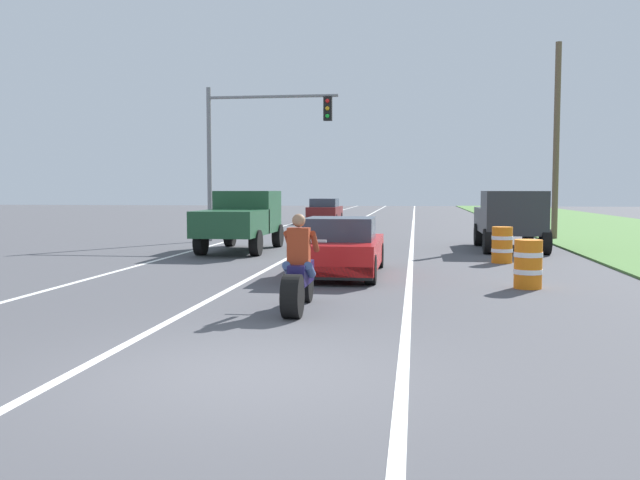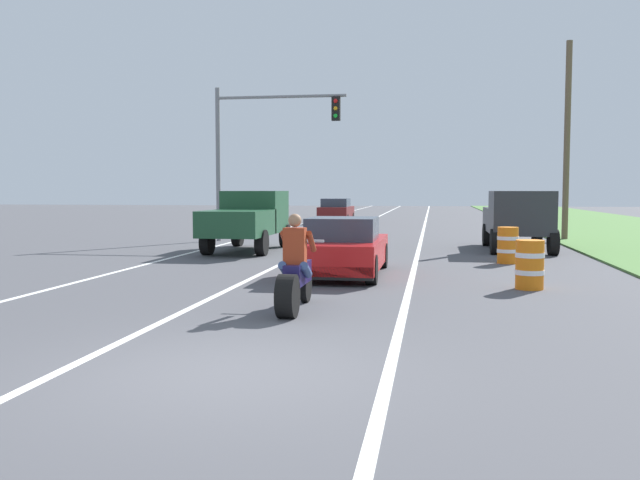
% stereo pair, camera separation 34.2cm
% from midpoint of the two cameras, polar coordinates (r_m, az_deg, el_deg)
% --- Properties ---
extents(ground_plane, '(160.00, 160.00, 0.00)m').
position_cam_midpoint_polar(ground_plane, '(7.68, -8.25, -11.01)').
color(ground_plane, '#4C4C51').
extents(lane_stripe_left_solid, '(0.14, 120.00, 0.01)m').
position_cam_midpoint_polar(lane_stripe_left_solid, '(28.20, -7.45, 0.08)').
color(lane_stripe_left_solid, white).
rests_on(lane_stripe_left_solid, ground).
extents(lane_stripe_right_solid, '(0.14, 120.00, 0.01)m').
position_cam_midpoint_polar(lane_stripe_right_solid, '(27.19, 7.34, -0.07)').
color(lane_stripe_right_solid, white).
rests_on(lane_stripe_right_solid, ground).
extents(lane_stripe_centre_dashed, '(0.14, 120.00, 0.01)m').
position_cam_midpoint_polar(lane_stripe_centre_dashed, '(27.46, -0.19, 0.00)').
color(lane_stripe_centre_dashed, white).
rests_on(lane_stripe_centre_dashed, ground).
extents(motorcycle_with_rider, '(0.70, 2.21, 1.62)m').
position_cam_midpoint_polar(motorcycle_with_rider, '(11.29, -2.65, -3.01)').
color(motorcycle_with_rider, black).
rests_on(motorcycle_with_rider, ground).
extents(sports_car_red, '(1.84, 4.30, 1.37)m').
position_cam_midpoint_polar(sports_car_red, '(16.12, 1.16, -0.72)').
color(sports_car_red, red).
rests_on(sports_car_red, ground).
extents(pickup_truck_left_lane_dark_green, '(2.02, 4.80, 1.98)m').
position_cam_midpoint_polar(pickup_truck_left_lane_dark_green, '(22.66, -7.02, 1.88)').
color(pickup_truck_left_lane_dark_green, '#1E4C2D').
rests_on(pickup_truck_left_lane_dark_green, ground).
extents(pickup_truck_right_shoulder_dark_grey, '(2.02, 4.80, 1.98)m').
position_cam_midpoint_polar(pickup_truck_right_shoulder_dark_grey, '(23.79, 15.15, 1.87)').
color(pickup_truck_right_shoulder_dark_grey, '#2D3035').
rests_on(pickup_truck_right_shoulder_dark_grey, ground).
extents(traffic_light_mast_near, '(5.18, 0.34, 6.00)m').
position_cam_midpoint_polar(traffic_light_mast_near, '(26.92, -6.26, 8.48)').
color(traffic_light_mast_near, gray).
rests_on(traffic_light_mast_near, ground).
extents(utility_pole_roadside, '(0.24, 0.24, 7.86)m').
position_cam_midpoint_polar(utility_pole_roadside, '(29.05, 18.81, 7.76)').
color(utility_pole_roadside, brown).
rests_on(utility_pole_roadside, ground).
extents(construction_barrel_nearest, '(0.58, 0.58, 1.00)m').
position_cam_midpoint_polar(construction_barrel_nearest, '(14.51, 16.34, -1.93)').
color(construction_barrel_nearest, orange).
rests_on(construction_barrel_nearest, ground).
extents(construction_barrel_mid, '(0.58, 0.58, 1.00)m').
position_cam_midpoint_polar(construction_barrel_mid, '(19.42, 14.47, -0.39)').
color(construction_barrel_mid, orange).
rests_on(construction_barrel_mid, ground).
extents(distant_car_far_ahead, '(1.80, 4.00, 1.50)m').
position_cam_midpoint_polar(distant_car_far_ahead, '(41.62, 0.17, 2.49)').
color(distant_car_far_ahead, maroon).
rests_on(distant_car_far_ahead, ground).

